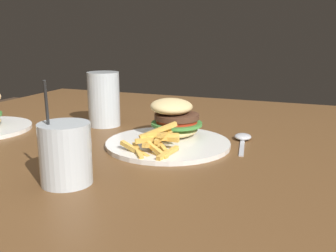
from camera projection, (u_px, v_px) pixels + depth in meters
dining_table at (98, 172)px, 0.97m from camera, size 1.33×1.17×0.77m
meal_plate_near at (171, 130)px, 0.90m from camera, size 0.28×0.28×0.10m
beer_glass at (104, 100)px, 1.06m from camera, size 0.09×0.09×0.15m
juice_glass at (66, 156)px, 0.66m from camera, size 0.09×0.09×0.18m
spoon at (243, 138)px, 0.93m from camera, size 0.16×0.05×0.01m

